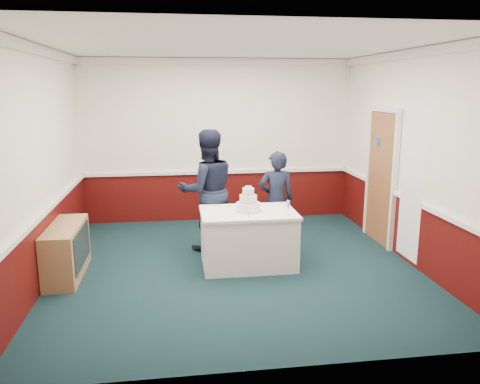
{
  "coord_description": "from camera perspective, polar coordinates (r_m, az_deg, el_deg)",
  "views": [
    {
      "loc": [
        -0.82,
        -6.18,
        2.47
      ],
      "look_at": [
        0.04,
        -0.1,
        1.1
      ],
      "focal_mm": 35.0,
      "sensor_mm": 36.0,
      "label": 1
    }
  ],
  "objects": [
    {
      "name": "ground",
      "position": [
        6.7,
        -0.5,
        -9.05
      ],
      "size": [
        5.0,
        5.0,
        0.0
      ],
      "primitive_type": "plane",
      "color": "#132F2F",
      "rests_on": "ground"
    },
    {
      "name": "room_shell",
      "position": [
        6.86,
        -0.55,
        8.37
      ],
      "size": [
        5.0,
        5.0,
        3.0
      ],
      "color": "white",
      "rests_on": "ground"
    },
    {
      "name": "sideboard",
      "position": [
        6.68,
        -20.39,
        -6.74
      ],
      "size": [
        0.41,
        1.2,
        0.7
      ],
      "color": "#9B7C4B",
      "rests_on": "ground"
    },
    {
      "name": "cake_table",
      "position": [
        6.63,
        0.99,
        -5.61
      ],
      "size": [
        1.32,
        0.92,
        0.79
      ],
      "color": "white",
      "rests_on": "ground"
    },
    {
      "name": "wedding_cake",
      "position": [
        6.49,
        1.01,
        -1.42
      ],
      "size": [
        0.35,
        0.35,
        0.36
      ],
      "color": "white",
      "rests_on": "cake_table"
    },
    {
      "name": "cake_knife",
      "position": [
        6.32,
        1.02,
        -2.81
      ],
      "size": [
        0.03,
        0.22,
        0.0
      ],
      "primitive_type": "cube",
      "rotation": [
        0.0,
        0.0,
        -0.06
      ],
      "color": "silver",
      "rests_on": "cake_table"
    },
    {
      "name": "champagne_flute",
      "position": [
        6.31,
        5.9,
        -1.62
      ],
      "size": [
        0.05,
        0.05,
        0.21
      ],
      "color": "silver",
      "rests_on": "cake_table"
    },
    {
      "name": "person_man",
      "position": [
        7.18,
        -4.0,
        0.19
      ],
      "size": [
        1.02,
        0.85,
        1.87
      ],
      "primitive_type": "imported",
      "rotation": [
        0.0,
        0.0,
        3.31
      ],
      "color": "black",
      "rests_on": "ground"
    },
    {
      "name": "person_woman",
      "position": [
        7.29,
        4.43,
        -0.97
      ],
      "size": [
        0.58,
        0.4,
        1.53
      ],
      "primitive_type": "imported",
      "rotation": [
        0.0,
        0.0,
        3.08
      ],
      "color": "black",
      "rests_on": "ground"
    }
  ]
}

